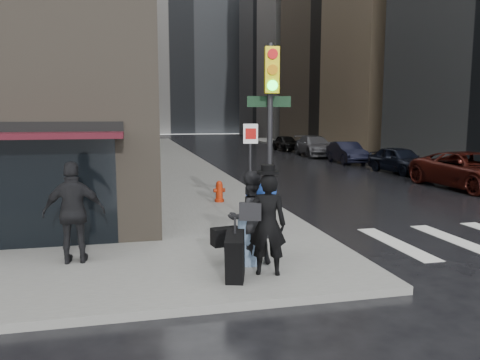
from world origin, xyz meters
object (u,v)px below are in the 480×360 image
(parked_car_4, at_px, (286,143))
(fire_hydrant, at_px, (219,192))
(parked_car_0, at_px, (471,171))
(man_greycoat, at_px, (74,213))
(traffic_light, at_px, (269,115))
(parked_car_3, at_px, (315,146))
(parked_car_2, at_px, (347,152))
(parked_car_1, at_px, (400,160))
(man_jeans, at_px, (249,218))
(man_overcoat, at_px, (261,229))

(parked_car_4, bearing_deg, fire_hydrant, -113.84)
(fire_hydrant, bearing_deg, parked_car_0, 7.05)
(man_greycoat, xyz_separation_m, traffic_light, (4.23, 0.83, 1.91))
(parked_car_3, height_order, parked_car_4, parked_car_3)
(parked_car_2, distance_m, parked_car_3, 5.64)
(traffic_light, xyz_separation_m, parked_car_1, (10.94, 12.09, -2.36))
(parked_car_2, distance_m, parked_car_4, 11.29)
(man_greycoat, distance_m, fire_hydrant, 7.18)
(fire_hydrant, bearing_deg, man_greycoat, -124.05)
(man_jeans, height_order, fire_hydrant, man_jeans)
(man_jeans, distance_m, parked_car_3, 27.57)
(man_jeans, relative_size, parked_car_3, 0.35)
(man_greycoat, xyz_separation_m, parked_car_3, (14.85, 24.20, -0.40))
(man_greycoat, height_order, parked_car_3, man_greycoat)
(man_overcoat, distance_m, fire_hydrant, 7.55)
(parked_car_3, distance_m, parked_car_4, 5.65)
(traffic_light, distance_m, parked_car_2, 20.79)
(traffic_light, height_order, parked_car_2, traffic_light)
(parked_car_0, xyz_separation_m, parked_car_3, (-0.14, 16.92, -0.01))
(man_overcoat, bearing_deg, parked_car_4, -92.63)
(parked_car_3, bearing_deg, parked_car_4, 97.85)
(man_greycoat, height_order, traffic_light, traffic_light)
(parked_car_0, distance_m, parked_car_2, 11.28)
(man_greycoat, distance_m, parked_car_2, 23.75)
(man_overcoat, bearing_deg, parked_car_2, -102.78)
(man_greycoat, xyz_separation_m, fire_hydrant, (4.00, 5.92, -0.69))
(man_greycoat, relative_size, traffic_light, 0.45)
(parked_car_4, bearing_deg, man_jeans, -110.14)
(man_overcoat, bearing_deg, parked_car_0, -125.86)
(man_greycoat, distance_m, parked_car_0, 16.67)
(man_greycoat, bearing_deg, parked_car_1, -138.45)
(man_jeans, bearing_deg, fire_hydrant, -106.84)
(fire_hydrant, distance_m, parked_car_2, 16.63)
(traffic_light, xyz_separation_m, fire_hydrant, (-0.22, 5.09, -2.60))
(parked_car_3, bearing_deg, man_jeans, -110.77)
(parked_car_0, xyz_separation_m, parked_car_4, (-0.53, 22.56, -0.09))
(fire_hydrant, bearing_deg, man_jeans, -95.55)
(fire_hydrant, height_order, parked_car_2, parked_car_2)
(man_greycoat, bearing_deg, traffic_light, -167.75)
(fire_hydrant, relative_size, parked_car_1, 0.17)
(parked_car_0, relative_size, parked_car_3, 1.05)
(traffic_light, relative_size, parked_car_4, 1.13)
(man_greycoat, distance_m, parked_car_3, 28.40)
(parked_car_4, bearing_deg, parked_car_0, -88.87)
(traffic_light, height_order, parked_car_1, traffic_light)
(traffic_light, bearing_deg, parked_car_2, 67.72)
(parked_car_2, bearing_deg, parked_car_0, -84.66)
(parked_car_0, distance_m, parked_car_4, 22.57)
(parked_car_0, height_order, parked_car_1, parked_car_0)
(fire_hydrant, distance_m, parked_car_0, 11.08)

